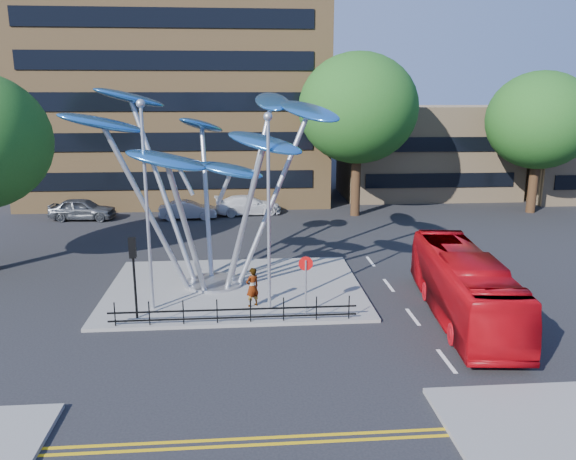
{
  "coord_description": "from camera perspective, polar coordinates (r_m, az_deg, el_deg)",
  "views": [
    {
      "loc": [
        -0.53,
        -19.56,
        9.22
      ],
      "look_at": [
        1.38,
        4.0,
        3.39
      ],
      "focal_mm": 35.0,
      "sensor_mm": 36.0,
      "label": 1
    }
  ],
  "objects": [
    {
      "name": "leaf_sculpture",
      "position": [
        26.39,
        -8.05,
        8.62
      ],
      "size": [
        12.72,
        9.54,
        9.51
      ],
      "color": "#9EA0A5",
      "rests_on": "traffic_island"
    },
    {
      "name": "traffic_light_island",
      "position": [
        23.45,
        -15.44,
        -3.01
      ],
      "size": [
        0.28,
        0.18,
        3.42
      ],
      "color": "black",
      "rests_on": "traffic_island"
    },
    {
      "name": "low_building_near",
      "position": [
        52.5,
        13.87,
        7.75
      ],
      "size": [
        15.0,
        8.0,
        8.0
      ],
      "primitive_type": "cube",
      "color": "tan",
      "rests_on": "ground"
    },
    {
      "name": "brick_tower",
      "position": [
        52.17,
        -11.31,
        19.96
      ],
      "size": [
        25.0,
        15.0,
        30.0
      ],
      "primitive_type": "cube",
      "color": "olive",
      "rests_on": "ground"
    },
    {
      "name": "ground",
      "position": [
        21.63,
        -2.84,
        -11.39
      ],
      "size": [
        120.0,
        120.0,
        0.0
      ],
      "primitive_type": "plane",
      "color": "black",
      "rests_on": "ground"
    },
    {
      "name": "double_yellow_near",
      "position": [
        16.4,
        -2.11,
        -20.33
      ],
      "size": [
        40.0,
        0.12,
        0.01
      ],
      "primitive_type": "cube",
      "color": "gold",
      "rests_on": "ground"
    },
    {
      "name": "traffic_island",
      "position": [
        27.15,
        -5.38,
        -5.89
      ],
      "size": [
        12.0,
        9.0,
        0.15
      ],
      "primitive_type": "cube",
      "color": "slate",
      "rests_on": "ground"
    },
    {
      "name": "pedestrian",
      "position": [
        24.4,
        -3.64,
        -5.81
      ],
      "size": [
        0.76,
        0.69,
        1.74
      ],
      "primitive_type": "imported",
      "rotation": [
        0.0,
        0.0,
        3.71
      ],
      "color": "gray",
      "rests_on": "traffic_island"
    },
    {
      "name": "street_lamp_right",
      "position": [
        22.95,
        -1.99,
        3.5
      ],
      "size": [
        0.36,
        0.36,
        8.3
      ],
      "color": "#9EA0A5",
      "rests_on": "traffic_island"
    },
    {
      "name": "parked_car_left",
      "position": [
        44.13,
        -20.15,
        2.02
      ],
      "size": [
        4.91,
        2.31,
        1.62
      ],
      "primitive_type": "imported",
      "rotation": [
        0.0,
        0.0,
        1.49
      ],
      "color": "#464A4F",
      "rests_on": "ground"
    },
    {
      "name": "tree_far",
      "position": [
        47.32,
        24.2,
        10.11
      ],
      "size": [
        8.0,
        8.0,
        10.81
      ],
      "color": "black",
      "rests_on": "ground"
    },
    {
      "name": "double_yellow_far",
      "position": [
        16.15,
        -2.06,
        -20.93
      ],
      "size": [
        40.0,
        0.12,
        0.01
      ],
      "primitive_type": "cube",
      "color": "gold",
      "rests_on": "ground"
    },
    {
      "name": "street_lamp_left",
      "position": [
        23.71,
        -14.24,
        4.06
      ],
      "size": [
        0.36,
        0.36,
        8.8
      ],
      "color": "#9EA0A5",
      "rests_on": "traffic_island"
    },
    {
      "name": "no_entry_sign_island",
      "position": [
        23.42,
        1.81,
        -4.58
      ],
      "size": [
        0.6,
        0.1,
        2.45
      ],
      "color": "#9EA0A5",
      "rests_on": "traffic_island"
    },
    {
      "name": "tree_right",
      "position": [
        42.44,
        7.12,
        12.15
      ],
      "size": [
        8.8,
        8.8,
        12.11
      ],
      "color": "black",
      "rests_on": "ground"
    },
    {
      "name": "parked_car_mid",
      "position": [
        42.33,
        -10.14,
        2.02
      ],
      "size": [
        4.3,
        1.71,
        1.39
      ],
      "primitive_type": "imported",
      "rotation": [
        0.0,
        0.0,
        1.63
      ],
      "color": "#96979D",
      "rests_on": "ground"
    },
    {
      "name": "red_bus",
      "position": [
        24.45,
        17.39,
        -5.43
      ],
      "size": [
        3.42,
        10.3,
        2.81
      ],
      "primitive_type": "imported",
      "rotation": [
        0.0,
        0.0,
        -0.11
      ],
      "color": "#B40810",
      "rests_on": "ground"
    },
    {
      "name": "pedestrian_railing_front",
      "position": [
        22.96,
        -5.52,
        -8.39
      ],
      "size": [
        10.0,
        0.06,
        1.0
      ],
      "color": "black",
      "rests_on": "traffic_island"
    },
    {
      "name": "parked_car_right",
      "position": [
        43.4,
        -4.06,
        2.55
      ],
      "size": [
        5.29,
        2.72,
        1.47
      ],
      "primitive_type": "imported",
      "rotation": [
        0.0,
        0.0,
        1.7
      ],
      "color": "silver",
      "rests_on": "ground"
    }
  ]
}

